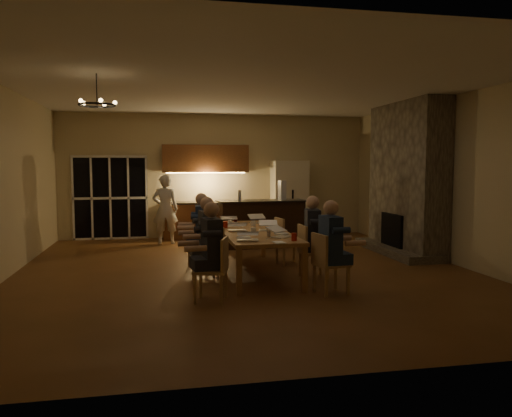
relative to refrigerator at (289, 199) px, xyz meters
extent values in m
plane|color=brown|center=(-1.90, -4.15, -1.00)|extent=(9.00, 9.00, 0.00)
cube|color=#C3B18A|center=(-1.90, 0.37, 0.60)|extent=(8.00, 0.04, 3.20)
cube|color=#C3B18A|center=(2.12, -4.15, 0.60)|extent=(0.04, 9.00, 3.20)
cube|color=white|center=(-1.90, -4.15, 2.22)|extent=(8.00, 9.00, 0.04)
cube|color=black|center=(-4.60, 0.32, 0.05)|extent=(1.86, 0.08, 2.10)
cube|color=#776D5D|center=(1.80, -2.95, 0.60)|extent=(0.58, 2.50, 3.20)
cube|color=beige|center=(0.00, 0.00, 0.00)|extent=(0.90, 0.68, 2.00)
cube|color=#B47948|center=(-1.79, -4.29, -0.62)|extent=(1.10, 3.07, 0.75)
cube|color=black|center=(-1.08, -1.57, -0.46)|extent=(2.06, 0.80, 1.08)
imported|color=silver|center=(-3.25, -0.68, -0.17)|extent=(0.63, 0.44, 1.67)
torus|color=black|center=(-4.25, -5.16, 1.75)|extent=(0.53, 0.53, 0.03)
cylinder|color=silver|center=(-1.86, -4.67, -0.20)|extent=(0.09, 0.09, 0.10)
cylinder|color=silver|center=(-1.67, -3.68, -0.20)|extent=(0.09, 0.09, 0.10)
cylinder|color=silver|center=(-2.08, -3.47, -0.20)|extent=(0.07, 0.07, 0.10)
cylinder|color=#AF1B0B|center=(-1.41, -5.58, -0.19)|extent=(0.08, 0.08, 0.12)
cylinder|color=#AF1B0B|center=(-2.23, -3.85, -0.19)|extent=(0.10, 0.10, 0.12)
cylinder|color=#B2B2B7|center=(-1.69, -5.07, -0.19)|extent=(0.06, 0.06, 0.12)
cylinder|color=#3F0F0C|center=(-1.90, -2.95, -0.19)|extent=(0.06, 0.06, 0.12)
cylinder|color=silver|center=(-1.42, -4.84, -0.24)|extent=(0.24, 0.24, 0.02)
cylinder|color=silver|center=(-2.11, -5.16, -0.24)|extent=(0.23, 0.23, 0.02)
cylinder|color=silver|center=(-1.37, -3.60, -0.24)|extent=(0.27, 0.27, 0.02)
cube|color=white|center=(-1.67, -5.73, -0.24)|extent=(0.18, 0.23, 0.01)
cylinder|color=#99999E|center=(-1.60, -1.63, 0.20)|extent=(0.07, 0.07, 0.24)
cube|color=silver|center=(-0.58, -1.53, 0.31)|extent=(0.18, 0.18, 0.45)
camera|label=1|loc=(-3.40, -12.76, 0.89)|focal=35.00mm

